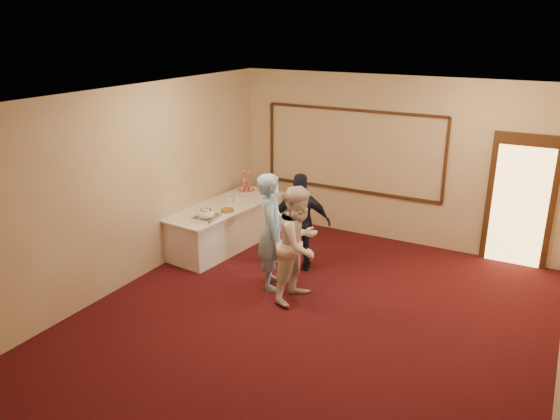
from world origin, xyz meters
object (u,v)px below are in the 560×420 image
Objects in this scene: man at (272,231)px; woman at (299,244)px; buffet_table at (225,225)px; plate_stack_b at (236,198)px; tart at (227,211)px; plate_stack_a at (228,200)px; guest at (301,223)px; cupcake_stand at (246,182)px; pavlova_tray at (206,216)px.

woman is (0.55, -0.17, -0.04)m from man.
plate_stack_b reaches higher than buffet_table.
man is (1.52, -1.00, 0.51)m from buffet_table.
tart is 2.02m from woman.
guest is (1.61, -0.33, -0.03)m from plate_stack_a.
tart is at bearing -58.58° from plate_stack_a.
man is at bearing -49.77° from cupcake_stand.
cupcake_stand reaches higher than pavlova_tray.
buffet_table is 0.54m from plate_stack_b.
pavlova_tray reaches higher than plate_stack_a.
plate_stack_a is 0.11× the size of guest.
buffet_table is 1.10m from cupcake_stand.
guest is at bearing -35.67° from man.
plate_stack_a is 0.10× the size of man.
woman is (1.89, -0.38, 0.01)m from pavlova_tray.
pavlova_tray is at bearing -84.52° from plate_stack_b.
cupcake_stand is at bearing 107.07° from tart.
pavlova_tray is at bearing -80.54° from plate_stack_a.
woman reaches higher than tart.
plate_stack_b is at bearing 60.25° from woman.
plate_stack_b is 0.60m from tart.
cupcake_stand is 2.65× the size of plate_stack_a.
tart is at bearing 81.09° from pavlova_tray.
buffet_table is 1.72m from guest.
woman is at bearing -134.06° from man.
pavlova_tray is at bearing -77.67° from buffet_table.
woman is (2.04, -1.25, 0.02)m from plate_stack_a.
tart is at bearing 70.28° from woman.
woman is (2.07, -1.18, 0.47)m from buffet_table.
plate_stack_b is 2.47m from woman.
man reaches higher than plate_stack_a.
plate_stack_b is (0.07, 0.27, 0.45)m from buffet_table.
buffet_table is 1.49× the size of woman.
cupcake_stand is (-0.30, 1.74, 0.09)m from pavlova_tray.
plate_stack_a is at bearing 68.23° from buffet_table.
woman is at bearing -35.99° from plate_stack_b.
plate_stack_b is 0.10× the size of man.
buffet_table is 0.46m from plate_stack_a.
buffet_table is 14.98× the size of plate_stack_a.
tart is (0.25, -0.29, 0.41)m from buffet_table.
cupcake_stand is (-0.13, 0.95, 0.54)m from buffet_table.
plate_stack_a is at bearing 27.65° from man.
plate_stack_a is at bearing 64.74° from woman.
cupcake_stand reaches higher than tart.
cupcake_stand is at bearing 99.83° from pavlova_tray.
pavlova_tray is at bearing 54.61° from man.
guest is (-0.43, 0.92, -0.05)m from woman.
pavlova_tray is at bearing 84.84° from woman.
woman is (1.82, -0.88, 0.06)m from tart.
pavlova_tray is 0.31× the size of guest.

